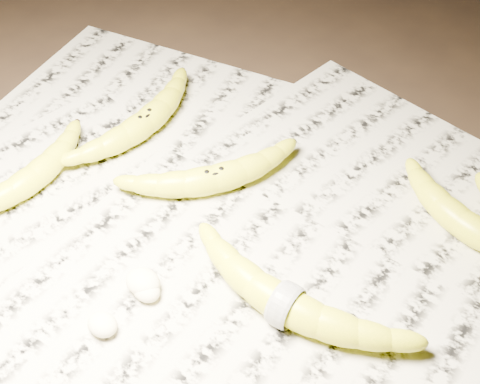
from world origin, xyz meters
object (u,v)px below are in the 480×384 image
Objects in this scene: banana_left_a at (144,121)px; banana_taped at (286,303)px; banana_upper_a at (463,220)px; banana_left_b at (33,175)px; banana_center at (214,177)px.

banana_taped is at bearing -112.88° from banana_left_a.
banana_left_b is at bearing -136.82° from banana_upper_a.
banana_upper_a is (0.40, 0.08, -0.00)m from banana_left_a.
banana_center is (0.18, 0.12, 0.00)m from banana_left_b.
banana_center is 0.29m from banana_upper_a.
banana_left_b is 0.22m from banana_center.
banana_left_a is at bearing 155.27° from banana_taped.
banana_left_b is at bearing 160.98° from banana_center.
banana_center is 1.08× the size of banana_upper_a.
banana_left_b is (-0.04, -0.15, -0.00)m from banana_left_a.
banana_left_b is at bearing 165.20° from banana_left_a.
banana_center is at bearing -142.20° from banana_upper_a.
banana_taped is (0.30, -0.13, 0.00)m from banana_left_a.
banana_upper_a is at bearing -31.57° from banana_center.
banana_left_a is 1.12× the size of banana_upper_a.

